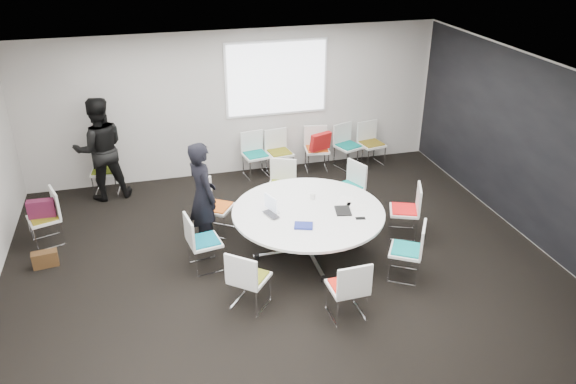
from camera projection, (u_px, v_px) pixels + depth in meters
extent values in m
cube|color=black|center=(282.00, 266.00, 8.34)|extent=(8.00, 7.00, 0.04)
cube|color=white|center=(281.00, 79.00, 7.06)|extent=(8.00, 7.00, 0.04)
cube|color=beige|center=(236.00, 104.00, 10.73)|extent=(8.00, 0.04, 2.80)
cube|color=beige|center=(387.00, 357.00, 4.66)|extent=(8.00, 0.04, 2.80)
cube|color=beige|center=(534.00, 151.00, 8.63)|extent=(0.04, 7.00, 2.80)
cube|color=black|center=(533.00, 151.00, 8.62)|extent=(0.01, 6.94, 2.74)
cube|color=silver|center=(308.00, 250.00, 8.64)|extent=(0.90, 0.90, 0.08)
cylinder|color=silver|center=(308.00, 232.00, 8.49)|extent=(0.10, 0.10, 0.65)
cylinder|color=white|center=(308.00, 212.00, 8.34)|extent=(2.27, 2.27, 0.04)
cube|color=white|center=(277.00, 79.00, 10.67)|extent=(1.90, 0.03, 1.35)
cube|color=silver|center=(403.00, 223.00, 9.02)|extent=(0.55, 0.55, 0.42)
cube|color=white|center=(404.00, 211.00, 8.92)|extent=(0.58, 0.59, 0.04)
cube|color=red|center=(404.00, 209.00, 8.91)|extent=(0.50, 0.52, 0.03)
cube|color=white|center=(419.00, 199.00, 8.79)|extent=(0.21, 0.44, 0.42)
cube|color=silver|center=(347.00, 200.00, 9.73)|extent=(0.55, 0.55, 0.42)
cube|color=white|center=(347.00, 189.00, 9.63)|extent=(0.58, 0.59, 0.04)
cube|color=#087E76|center=(347.00, 187.00, 9.62)|extent=(0.51, 0.52, 0.03)
cube|color=white|center=(357.00, 173.00, 9.64)|extent=(0.21, 0.44, 0.42)
cube|color=silver|center=(281.00, 199.00, 9.79)|extent=(0.55, 0.55, 0.42)
cube|color=white|center=(281.00, 187.00, 9.69)|extent=(0.60, 0.59, 0.04)
cube|color=olive|center=(281.00, 185.00, 9.68)|extent=(0.52, 0.51, 0.03)
cube|color=white|center=(283.00, 170.00, 9.77)|extent=(0.44, 0.22, 0.42)
cube|color=silver|center=(218.00, 220.00, 9.11)|extent=(0.58, 0.58, 0.42)
cube|color=white|center=(217.00, 208.00, 9.01)|extent=(0.62, 0.63, 0.04)
cube|color=#D05916|center=(217.00, 206.00, 8.99)|extent=(0.54, 0.54, 0.03)
cube|color=white|center=(205.00, 193.00, 8.96)|extent=(0.29, 0.40, 0.42)
cube|color=silver|center=(206.00, 255.00, 8.19)|extent=(0.48, 0.48, 0.42)
cube|color=white|center=(205.00, 242.00, 8.09)|extent=(0.51, 0.53, 0.04)
cube|color=#076077|center=(204.00, 240.00, 8.07)|extent=(0.44, 0.46, 0.03)
cube|color=white|center=(189.00, 231.00, 7.90)|extent=(0.11, 0.46, 0.42)
cube|color=silver|center=(250.00, 292.00, 7.40)|extent=(0.59, 0.59, 0.42)
cube|color=white|center=(249.00, 278.00, 7.30)|extent=(0.63, 0.63, 0.04)
cube|color=#696C17|center=(249.00, 276.00, 7.28)|extent=(0.55, 0.55, 0.03)
cube|color=white|center=(241.00, 272.00, 7.02)|extent=(0.38, 0.32, 0.42)
cube|color=silver|center=(346.00, 302.00, 7.22)|extent=(0.43, 0.43, 0.42)
cube|color=white|center=(347.00, 287.00, 7.12)|extent=(0.48, 0.46, 0.04)
cube|color=red|center=(347.00, 285.00, 7.10)|extent=(0.41, 0.39, 0.03)
cube|color=white|center=(355.00, 282.00, 6.83)|extent=(0.46, 0.05, 0.42)
cube|color=silver|center=(404.00, 264.00, 7.98)|extent=(0.58, 0.58, 0.42)
cube|color=white|center=(406.00, 251.00, 7.88)|extent=(0.62, 0.62, 0.04)
cube|color=#0B7E7C|center=(406.00, 249.00, 7.86)|extent=(0.53, 0.54, 0.03)
cube|color=white|center=(423.00, 239.00, 7.72)|extent=(0.27, 0.41, 0.42)
cube|color=silver|center=(256.00, 166.00, 11.02)|extent=(0.48, 0.48, 0.42)
cube|color=white|center=(256.00, 156.00, 10.91)|extent=(0.52, 0.51, 0.04)
cube|color=#087970|center=(256.00, 154.00, 10.90)|extent=(0.46, 0.44, 0.03)
cube|color=white|center=(252.00, 141.00, 10.98)|extent=(0.46, 0.11, 0.42)
cube|color=silver|center=(280.00, 164.00, 11.12)|extent=(0.48, 0.48, 0.42)
cube|color=white|center=(280.00, 153.00, 11.02)|extent=(0.52, 0.50, 0.04)
cube|color=#6E6915|center=(280.00, 152.00, 11.00)|extent=(0.45, 0.43, 0.03)
cube|color=white|center=(276.00, 139.00, 11.08)|extent=(0.46, 0.10, 0.42)
cube|color=silver|center=(317.00, 161.00, 11.28)|extent=(0.47, 0.47, 0.42)
cube|color=white|center=(317.00, 150.00, 11.17)|extent=(0.52, 0.50, 0.04)
cube|color=#D15017|center=(317.00, 149.00, 11.16)|extent=(0.45, 0.43, 0.03)
cube|color=white|center=(315.00, 135.00, 11.26)|extent=(0.46, 0.10, 0.42)
cube|color=silver|center=(348.00, 157.00, 11.43)|extent=(0.54, 0.54, 0.42)
cube|color=white|center=(349.00, 147.00, 11.32)|extent=(0.58, 0.57, 0.04)
cube|color=#0B776F|center=(349.00, 145.00, 11.31)|extent=(0.51, 0.50, 0.03)
cube|color=white|center=(342.00, 133.00, 11.37)|extent=(0.44, 0.19, 0.42)
cube|color=silver|center=(371.00, 155.00, 11.54)|extent=(0.49, 0.49, 0.42)
cube|color=white|center=(372.00, 145.00, 11.43)|extent=(0.53, 0.52, 0.04)
cube|color=brown|center=(372.00, 143.00, 11.42)|extent=(0.46, 0.45, 0.03)
cube|color=white|center=(367.00, 131.00, 11.50)|extent=(0.46, 0.12, 0.42)
cube|color=silver|center=(47.00, 231.00, 8.80)|extent=(0.53, 0.53, 0.42)
cube|color=white|center=(44.00, 219.00, 8.69)|extent=(0.56, 0.58, 0.04)
cube|color=olive|center=(43.00, 217.00, 8.68)|extent=(0.49, 0.50, 0.03)
cube|color=white|center=(55.00, 202.00, 8.69)|extent=(0.18, 0.45, 0.42)
cube|color=silver|center=(106.00, 183.00, 10.36)|extent=(0.47, 0.47, 0.42)
cube|color=white|center=(104.00, 171.00, 10.26)|extent=(0.51, 0.49, 0.04)
cube|color=#5A6E16|center=(104.00, 170.00, 10.25)|extent=(0.44, 0.43, 0.03)
cube|color=white|center=(104.00, 155.00, 10.34)|extent=(0.46, 0.09, 0.42)
imported|color=black|center=(203.00, 196.00, 8.45)|extent=(0.59, 0.73, 1.73)
imported|color=black|center=(100.00, 149.00, 9.91)|extent=(1.01, 0.84, 1.88)
imported|color=#333338|center=(274.00, 214.00, 8.21)|extent=(0.28, 0.35, 0.02)
cube|color=silver|center=(271.00, 203.00, 8.26)|extent=(0.12, 0.29, 0.22)
cube|color=black|center=(343.00, 211.00, 8.30)|extent=(0.28, 0.34, 0.02)
cube|color=navy|center=(304.00, 226.00, 7.90)|extent=(0.31, 0.27, 0.03)
cube|color=white|center=(345.00, 201.00, 8.60)|extent=(0.35, 0.37, 0.00)
cube|color=silver|center=(356.00, 207.00, 8.43)|extent=(0.36, 0.33, 0.00)
cylinder|color=white|center=(313.00, 196.00, 8.65)|extent=(0.08, 0.08, 0.09)
cube|color=black|center=(360.00, 218.00, 8.11)|extent=(0.15, 0.09, 0.01)
cube|color=#551630|center=(41.00, 209.00, 8.61)|extent=(0.40, 0.15, 0.28)
cube|color=#462D16|center=(45.00, 259.00, 8.26)|extent=(0.38, 0.21, 0.24)
cube|color=#AD1515|center=(321.00, 142.00, 10.88)|extent=(0.47, 0.30, 0.36)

